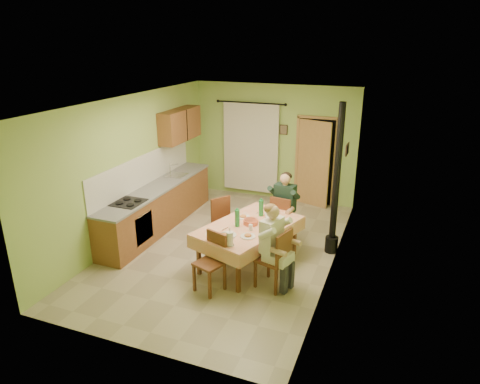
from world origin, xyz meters
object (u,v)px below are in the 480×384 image
at_px(chair_far, 283,228).
at_px(stove_flue, 335,201).
at_px(chair_right, 273,270).
at_px(chair_near, 210,274).
at_px(chair_left, 226,234).
at_px(man_right, 273,237).
at_px(man_far, 284,200).
at_px(dining_table, 249,245).

xyz_separation_m(chair_far, stove_flue, (0.97, -0.07, 0.73)).
relative_size(chair_right, stove_flue, 0.36).
relative_size(chair_far, chair_near, 1.02).
height_order(chair_left, man_right, man_right).
distance_m(man_right, stove_flue, 1.69).
height_order(chair_far, man_right, man_right).
bearing_deg(chair_right, chair_left, 67.48).
distance_m(chair_near, chair_right, 1.01).
bearing_deg(chair_left, man_right, 86.58).
bearing_deg(man_right, chair_right, -90.00).
xyz_separation_m(chair_far, chair_near, (-0.61, -2.07, -0.00)).
bearing_deg(chair_right, man_far, 25.90).
xyz_separation_m(chair_near, chair_left, (-0.34, 1.44, 0.00)).
relative_size(dining_table, chair_far, 2.21).
height_order(chair_right, chair_left, chair_right).
xyz_separation_m(chair_far, chair_left, (-0.95, -0.63, -0.00)).
bearing_deg(man_right, chair_far, 25.57).
xyz_separation_m(chair_left, man_far, (0.95, 0.64, 0.59)).
bearing_deg(chair_near, dining_table, -86.44).
bearing_deg(chair_near, chair_right, -133.68).
bearing_deg(chair_right, dining_table, 64.23).
bearing_deg(dining_table, chair_near, -87.58).
distance_m(chair_far, chair_near, 2.16).
distance_m(chair_near, man_far, 2.25).
height_order(chair_near, man_far, man_far).
xyz_separation_m(dining_table, chair_left, (-0.63, 0.43, -0.09)).
distance_m(chair_right, chair_left, 1.58).
xyz_separation_m(chair_left, stove_flue, (1.92, 0.56, 0.73)).
bearing_deg(dining_table, chair_right, -23.41).
height_order(chair_right, man_right, man_right).
bearing_deg(dining_table, stove_flue, 55.70).
xyz_separation_m(chair_near, stove_flue, (1.58, 2.00, 0.73)).
xyz_separation_m(chair_left, man_right, (1.23, -0.98, 0.59)).
bearing_deg(man_far, chair_far, -90.00).
relative_size(man_far, man_right, 1.00).
xyz_separation_m(dining_table, chair_far, (0.33, 1.06, -0.09)).
height_order(chair_near, chair_right, chair_right).
bearing_deg(man_far, chair_left, -137.83).
xyz_separation_m(man_far, man_right, (0.28, -1.62, 0.00)).
height_order(man_far, stove_flue, stove_flue).
relative_size(chair_far, man_far, 0.70).
bearing_deg(chair_right, chair_far, 26.05).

